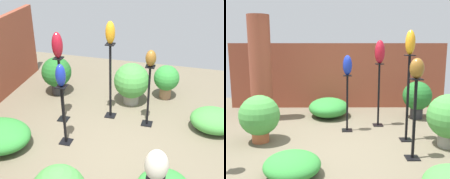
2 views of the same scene
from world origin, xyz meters
TOP-DOWN VIEW (x-y plane):
  - ground_plane at (0.00, 0.00)m, footprint 8.00×8.00m
  - pedestal_amber at (1.17, 0.31)m, footprint 0.20×0.20m
  - pedestal_cobalt at (0.16, 0.83)m, footprint 0.20×0.20m
  - pedestal_ruby at (0.81, 1.15)m, footprint 0.20×0.20m
  - pedestal_bronze at (1.07, -0.43)m, footprint 0.20×0.20m
  - art_vase_amber at (1.17, 0.31)m, footprint 0.16×0.17m
  - art_vase_cobalt at (0.16, 0.83)m, footprint 0.17×0.16m
  - art_vase_ruby at (0.81, 1.15)m, footprint 0.20×0.19m
  - art_vase_bronze at (1.07, -0.43)m, footprint 0.20×0.18m
  - art_vase_ivory at (-1.88, -0.91)m, footprint 0.19×0.20m
  - potted_plant_front_left at (1.77, 1.68)m, footprint 0.65×0.65m
  - potted_plant_walkway_edge at (1.79, 0.03)m, footprint 0.73×0.73m
  - potted_plant_mid_right at (2.19, -0.64)m, footprint 0.54×0.54m
  - foliage_bed_east at (1.19, -1.62)m, footprint 0.72×0.84m

SIDE VIEW (x-z plane):
  - ground_plane at x=0.00m, z-range 0.00..0.00m
  - foliage_bed_east at x=1.19m, z-range 0.00..0.41m
  - potted_plant_mid_right at x=2.19m, z-range 0.07..0.81m
  - potted_plant_walkway_edge at x=1.79m, z-range 0.05..0.93m
  - potted_plant_front_left at x=1.77m, z-range 0.07..0.92m
  - pedestal_cobalt at x=0.16m, z-range -0.05..1.04m
  - pedestal_bronze at x=1.07m, z-range -0.05..1.14m
  - pedestal_ruby at x=0.81m, z-range -0.05..1.23m
  - pedestal_amber at x=1.17m, z-range -0.05..1.44m
  - art_vase_cobalt at x=0.16m, z-range 1.09..1.46m
  - art_vase_bronze at x=1.07m, z-range 1.19..1.48m
  - art_vase_ruby at x=0.81m, z-range 1.28..1.74m
  - art_vase_ivory at x=-1.88m, z-range 1.47..1.76m
  - art_vase_amber at x=1.17m, z-range 1.49..1.90m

